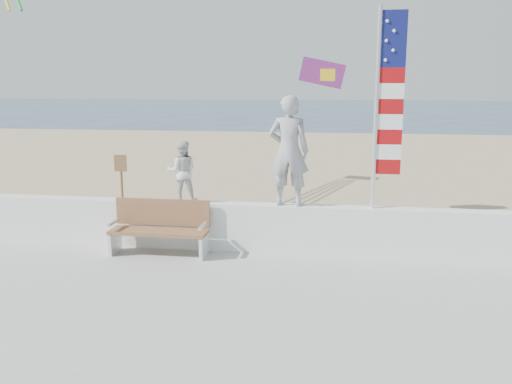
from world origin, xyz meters
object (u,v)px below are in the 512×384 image
Objects in this scene: adult at (289,151)px; child at (182,171)px; bench at (160,227)px; flag at (384,101)px.

child is (-2.01, 0.00, -0.42)m from adult.
child is at bearing 55.34° from bench.
flag reaches higher than adult.
bench is 4.62m from flag.
adult is 2.05m from child.
adult is 1.88m from flag.
child is at bearing 180.00° from flag.
flag is at bearing 6.52° from bench.
bench is at bearing 12.26° from adult.
adult is 0.58× the size of flag.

